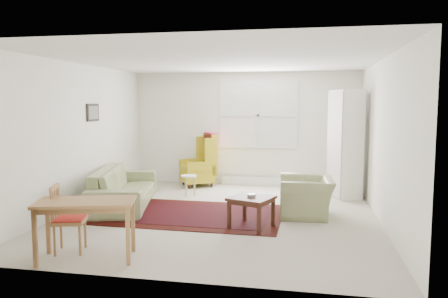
% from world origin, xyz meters
% --- Properties ---
extents(room, '(5.04, 5.54, 2.51)m').
position_xyz_m(room, '(0.02, 0.21, 1.26)').
color(room, '#BAB09F').
rests_on(room, ground).
extents(rug, '(2.97, 1.94, 0.03)m').
position_xyz_m(rug, '(-0.46, -0.10, 0.01)').
color(rug, black).
rests_on(rug, ground).
extents(sofa, '(1.40, 2.43, 0.92)m').
position_xyz_m(sofa, '(-1.82, 0.32, 0.46)').
color(sofa, '#868D5E').
rests_on(sofa, ground).
extents(armchair, '(0.89, 1.01, 0.75)m').
position_xyz_m(armchair, '(1.38, 0.21, 0.37)').
color(armchair, '#868D5E').
rests_on(armchair, ground).
extents(wingback_chair, '(0.96, 0.95, 1.17)m').
position_xyz_m(wingback_chair, '(-1.00, 2.35, 0.59)').
color(wingback_chair, gold).
rests_on(wingback_chair, ground).
extents(coffee_table, '(0.73, 0.73, 0.47)m').
position_xyz_m(coffee_table, '(0.60, -0.67, 0.23)').
color(coffee_table, '#3A1A12').
rests_on(coffee_table, ground).
extents(stool, '(0.38, 0.38, 0.41)m').
position_xyz_m(stool, '(-0.90, 1.31, 0.21)').
color(stool, white).
rests_on(stool, ground).
extents(cabinet, '(0.65, 0.92, 2.07)m').
position_xyz_m(cabinet, '(2.10, 1.83, 1.03)').
color(cabinet, white).
rests_on(cabinet, ground).
extents(desk, '(1.21, 0.83, 0.70)m').
position_xyz_m(desk, '(-1.12, -2.32, 0.35)').
color(desk, '#A27241').
rests_on(desk, ground).
extents(desk_chair, '(0.45, 0.45, 0.83)m').
position_xyz_m(desk_chair, '(-1.45, -2.13, 0.42)').
color(desk_chair, '#A27241').
rests_on(desk_chair, ground).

